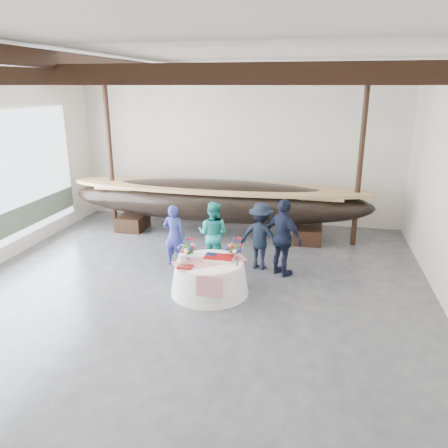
# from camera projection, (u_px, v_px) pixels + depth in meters

# --- Properties ---
(floor) EXTENTS (10.00, 12.00, 0.01)m
(floor) POSITION_uv_depth(u_px,v_px,m) (182.00, 307.00, 8.57)
(floor) COLOR #3D3D42
(floor) RESTS_ON ground
(wall_back) EXTENTS (10.00, 0.02, 4.50)m
(wall_back) POSITION_uv_depth(u_px,v_px,m) (238.00, 150.00, 13.48)
(wall_back) COLOR silver
(wall_back) RESTS_ON ground
(ceiling) EXTENTS (10.00, 12.00, 0.01)m
(ceiling) POSITION_uv_depth(u_px,v_px,m) (174.00, 64.00, 7.21)
(ceiling) COLOR white
(ceiling) RESTS_ON wall_back
(pavilion_structure) EXTENTS (9.80, 11.76, 4.50)m
(pavilion_structure) POSITION_uv_depth(u_px,v_px,m) (188.00, 94.00, 8.07)
(pavilion_structure) COLOR black
(pavilion_structure) RESTS_ON ground
(longboat_display) EXTENTS (8.67, 1.73, 1.63)m
(longboat_display) POSITION_uv_depth(u_px,v_px,m) (217.00, 200.00, 12.40)
(longboat_display) COLOR black
(longboat_display) RESTS_ON ground
(banquet_table) EXTENTS (1.63, 1.63, 0.70)m
(banquet_table) POSITION_uv_depth(u_px,v_px,m) (210.00, 277.00, 9.09)
(banquet_table) COLOR white
(banquet_table) RESTS_ON ground
(tabletop_items) EXTENTS (1.54, 1.33, 0.40)m
(tabletop_items) POSITION_uv_depth(u_px,v_px,m) (209.00, 252.00, 9.08)
(tabletop_items) COLOR red
(tabletop_items) RESTS_ON banquet_table
(guest_woman_blue) EXTENTS (0.57, 0.40, 1.50)m
(guest_woman_blue) POSITION_uv_depth(u_px,v_px,m) (174.00, 235.00, 10.40)
(guest_woman_blue) COLOR navy
(guest_woman_blue) RESTS_ON ground
(guest_woman_teal) EXTENTS (0.84, 0.70, 1.58)m
(guest_woman_teal) POSITION_uv_depth(u_px,v_px,m) (213.00, 234.00, 10.38)
(guest_woman_teal) COLOR teal
(guest_woman_teal) RESTS_ON ground
(guest_man_left) EXTENTS (1.13, 0.80, 1.60)m
(guest_man_left) POSITION_uv_depth(u_px,v_px,m) (261.00, 236.00, 10.19)
(guest_man_left) COLOR black
(guest_man_left) RESTS_ON ground
(guest_man_right) EXTENTS (1.10, 0.99, 1.79)m
(guest_man_right) POSITION_uv_depth(u_px,v_px,m) (283.00, 238.00, 9.77)
(guest_man_right) COLOR black
(guest_man_right) RESTS_ON ground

